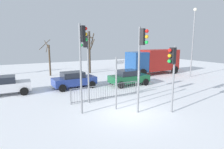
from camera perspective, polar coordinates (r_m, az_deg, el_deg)
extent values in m
plane|color=white|center=(11.48, 5.38, -11.33)|extent=(60.00, 60.00, 0.00)
cylinder|color=slate|center=(11.48, 18.01, -1.57)|extent=(0.11, 0.11, 3.93)
cube|color=black|center=(11.17, 17.83, 5.46)|extent=(0.23, 0.33, 0.90)
sphere|color=red|center=(10.97, 17.04, 7.00)|extent=(0.20, 0.20, 0.20)
sphere|color=orange|center=(10.98, 16.96, 5.44)|extent=(0.20, 0.20, 0.20)
sphere|color=green|center=(11.01, 16.88, 3.89)|extent=(0.20, 0.20, 0.20)
cylinder|color=slate|center=(12.69, -7.17, 1.84)|extent=(0.11, 0.11, 4.77)
cube|color=black|center=(12.54, -8.10, 10.13)|extent=(0.28, 0.36, 0.90)
sphere|color=red|center=(12.50, -9.29, 11.48)|extent=(0.20, 0.20, 0.20)
sphere|color=orange|center=(12.50, -9.25, 10.11)|extent=(0.20, 0.20, 0.20)
sphere|color=green|center=(12.50, -9.21, 8.73)|extent=(0.20, 0.20, 0.20)
cylinder|color=slate|center=(10.92, 8.06, 1.01)|extent=(0.11, 0.11, 4.96)
cube|color=black|center=(10.73, 9.15, 11.17)|extent=(0.39, 0.36, 0.90)
sphere|color=red|center=(10.66, 10.49, 12.75)|extent=(0.20, 0.20, 0.20)
sphere|color=orange|center=(10.65, 10.44, 11.14)|extent=(0.20, 0.20, 0.20)
sphere|color=green|center=(10.65, 10.38, 9.53)|extent=(0.20, 0.20, 0.20)
cylinder|color=slate|center=(10.77, -9.41, 1.27)|extent=(0.11, 0.11, 5.11)
cube|color=black|center=(10.76, -9.00, 11.99)|extent=(0.31, 0.37, 0.90)
sphere|color=red|center=(10.93, -7.97, 13.56)|extent=(0.20, 0.20, 0.20)
sphere|color=orange|center=(10.91, -7.93, 11.99)|extent=(0.20, 0.20, 0.20)
sphere|color=green|center=(10.91, -7.89, 10.41)|extent=(0.20, 0.20, 0.20)
cylinder|color=slate|center=(11.47, 1.27, -2.78)|extent=(0.09, 0.09, 3.26)
cube|color=white|center=(11.56, 2.58, 3.74)|extent=(0.67, 0.26, 0.22)
cube|color=slate|center=(13.74, -1.71, -3.13)|extent=(5.37, 0.17, 0.04)
cube|color=slate|center=(13.98, -1.69, -6.84)|extent=(5.37, 0.17, 0.04)
cylinder|color=slate|center=(12.91, -12.00, -6.61)|extent=(0.02, 0.02, 1.05)
cylinder|color=slate|center=(12.96, -11.25, -6.52)|extent=(0.02, 0.02, 1.05)
cylinder|color=slate|center=(13.02, -10.49, -6.43)|extent=(0.02, 0.02, 1.05)
cylinder|color=slate|center=(13.07, -9.75, -6.33)|extent=(0.02, 0.02, 1.05)
cylinder|color=slate|center=(13.13, -9.01, -6.24)|extent=(0.02, 0.02, 1.05)
cylinder|color=slate|center=(13.19, -8.28, -6.14)|extent=(0.02, 0.02, 1.05)
cylinder|color=slate|center=(13.26, -7.56, -6.05)|extent=(0.02, 0.02, 1.05)
cylinder|color=slate|center=(13.32, -6.84, -5.95)|extent=(0.02, 0.02, 1.05)
cylinder|color=slate|center=(13.39, -6.13, -5.86)|extent=(0.02, 0.02, 1.05)
cylinder|color=slate|center=(13.46, -5.43, -5.76)|extent=(0.02, 0.02, 1.05)
cylinder|color=slate|center=(13.53, -4.73, -5.66)|extent=(0.02, 0.02, 1.05)
cylinder|color=slate|center=(13.60, -4.05, -5.57)|extent=(0.02, 0.02, 1.05)
cylinder|color=slate|center=(13.68, -3.37, -5.48)|extent=(0.02, 0.02, 1.05)
cylinder|color=slate|center=(13.75, -2.70, -5.38)|extent=(0.02, 0.02, 1.05)
cylinder|color=slate|center=(13.83, -2.03, -5.29)|extent=(0.02, 0.02, 1.05)
cylinder|color=slate|center=(13.91, -1.38, -5.19)|extent=(0.02, 0.02, 1.05)
cylinder|color=slate|center=(14.00, -0.73, -5.10)|extent=(0.02, 0.02, 1.05)
cylinder|color=slate|center=(14.08, -0.09, -5.01)|extent=(0.02, 0.02, 1.05)
cylinder|color=slate|center=(14.17, 0.55, -4.92)|extent=(0.02, 0.02, 1.05)
cylinder|color=slate|center=(14.25, 1.17, -4.82)|extent=(0.02, 0.02, 1.05)
cylinder|color=slate|center=(14.34, 1.79, -4.73)|extent=(0.02, 0.02, 1.05)
cylinder|color=slate|center=(14.43, 2.40, -4.64)|extent=(0.02, 0.02, 1.05)
cylinder|color=slate|center=(14.53, 3.00, -4.55)|extent=(0.02, 0.02, 1.05)
cylinder|color=slate|center=(14.62, 3.59, -4.46)|extent=(0.02, 0.02, 1.05)
cylinder|color=slate|center=(14.72, 4.18, -4.37)|extent=(0.02, 0.02, 1.05)
cylinder|color=slate|center=(14.81, 4.75, -4.29)|extent=(0.02, 0.02, 1.05)
cylinder|color=slate|center=(14.91, 5.32, -4.20)|extent=(0.02, 0.02, 1.05)
cylinder|color=slate|center=(15.01, 5.89, -4.11)|extent=(0.02, 0.02, 1.05)
cylinder|color=slate|center=(15.12, 6.44, -4.03)|extent=(0.02, 0.02, 1.05)
cylinder|color=slate|center=(15.22, 6.99, -3.94)|extent=(0.02, 0.02, 1.05)
cylinder|color=slate|center=(12.89, -12.39, -6.66)|extent=(0.06, 0.06, 1.05)
cylinder|color=slate|center=(15.27, 7.26, -3.90)|extent=(0.06, 0.06, 1.05)
cube|color=#195933|center=(18.25, 5.13, -1.20)|extent=(3.84, 1.79, 0.65)
cube|color=#1E232D|center=(18.07, 4.75, 0.47)|extent=(1.94, 1.55, 0.55)
cylinder|color=black|center=(19.73, 7.14, -1.36)|extent=(0.65, 0.24, 0.64)
cylinder|color=black|center=(18.38, 10.10, -2.27)|extent=(0.65, 0.24, 0.64)
cylinder|color=black|center=(18.39, 0.13, -2.11)|extent=(0.65, 0.24, 0.64)
cylinder|color=black|center=(16.92, 2.74, -3.18)|extent=(0.65, 0.24, 0.64)
cube|color=silver|center=(17.10, -29.65, -3.23)|extent=(3.84, 1.79, 0.65)
cube|color=#1E232D|center=(17.01, -30.31, -1.47)|extent=(1.94, 1.55, 0.55)
cylinder|color=black|center=(17.97, -25.15, -3.35)|extent=(0.65, 0.24, 0.64)
cylinder|color=black|center=(16.32, -24.94, -4.61)|extent=(0.65, 0.24, 0.64)
cube|color=navy|center=(17.42, -11.28, -1.89)|extent=(3.87, 1.86, 0.65)
cube|color=#1E232D|center=(17.27, -11.81, -0.15)|extent=(1.96, 1.58, 0.55)
cylinder|color=black|center=(18.73, -8.22, -1.99)|extent=(0.65, 0.25, 0.64)
cylinder|color=black|center=(17.20, -6.05, -3.01)|extent=(0.65, 0.25, 0.64)
cylinder|color=black|center=(17.91, -16.24, -2.84)|extent=(0.65, 0.25, 0.64)
cylinder|color=black|center=(16.31, -14.73, -4.00)|extent=(0.65, 0.25, 0.64)
cube|color=maroon|center=(25.53, 13.95, 4.34)|extent=(5.04, 2.48, 2.60)
cube|color=navy|center=(23.27, 7.51, 3.78)|extent=(2.04, 2.33, 2.40)
cylinder|color=black|center=(22.49, 9.26, 0.44)|extent=(1.00, 0.32, 1.00)
cylinder|color=black|center=(24.39, 5.77, 1.25)|extent=(1.00, 0.32, 1.00)
cylinder|color=black|center=(26.04, 18.37, 1.35)|extent=(1.00, 0.32, 1.00)
cylinder|color=black|center=(27.70, 14.73, 2.01)|extent=(1.00, 0.32, 1.00)
cylinder|color=slate|center=(24.12, 23.15, 8.30)|extent=(0.14, 0.14, 7.61)
sphere|color=#F2EACC|center=(24.38, 23.80, 17.51)|extent=(0.36, 0.36, 0.36)
cylinder|color=#473828|center=(25.17, -6.90, 6.60)|extent=(0.36, 0.36, 5.45)
cylinder|color=#473828|center=(25.31, -5.91, 10.60)|extent=(0.16, 1.09, 1.45)
cylinder|color=#473828|center=(24.74, -6.81, 11.36)|extent=(0.90, 0.28, 0.70)
cylinder|color=#473828|center=(25.41, -6.02, 8.90)|extent=(0.36, 1.08, 1.47)
cylinder|color=#473828|center=(24.28, -18.29, 4.03)|extent=(0.21, 0.21, 3.74)
cylinder|color=#473828|center=(24.82, -19.64, 8.51)|extent=(1.50, 0.80, 1.26)
cylinder|color=#473828|center=(24.32, -19.01, 7.56)|extent=(0.43, 0.49, 0.97)
cylinder|color=#473828|center=(23.92, -19.00, 8.33)|extent=(0.53, 0.57, 1.14)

